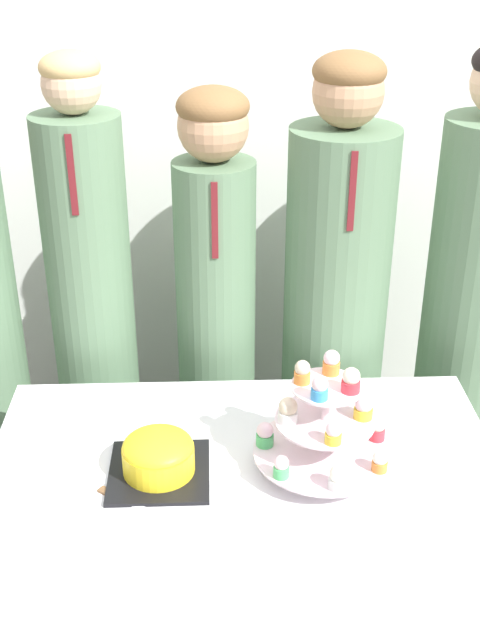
# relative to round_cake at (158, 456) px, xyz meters

# --- Properties ---
(wall_back) EXTENTS (9.00, 0.06, 2.70)m
(wall_back) POSITION_rel_round_cake_xyz_m (0.21, 1.14, 0.56)
(wall_back) COLOR silver
(wall_back) RESTS_ON ground_plane
(table) EXTENTS (1.26, 0.73, 0.74)m
(table) POSITION_rel_round_cake_xyz_m (0.21, 0.05, -0.42)
(table) COLOR white
(table) RESTS_ON ground_plane
(round_cake) EXTENTS (0.24, 0.24, 0.11)m
(round_cake) POSITION_rel_round_cake_xyz_m (0.00, 0.00, 0.00)
(round_cake) COLOR black
(round_cake) RESTS_ON table
(cake_knife) EXTENTS (0.26, 0.19, 0.01)m
(cake_knife) POSITION_rel_round_cake_xyz_m (-0.05, -0.11, -0.05)
(cake_knife) COLOR silver
(cake_knife) RESTS_ON table
(cupcake_stand) EXTENTS (0.34, 0.34, 0.29)m
(cupcake_stand) POSITION_rel_round_cake_xyz_m (0.39, 0.02, 0.07)
(cupcake_stand) COLOR silver
(cupcake_stand) RESTS_ON table
(student_1) EXTENTS (0.25, 0.26, 1.62)m
(student_1) POSITION_rel_round_cake_xyz_m (-0.23, 0.65, -0.01)
(student_1) COLOR #567556
(student_1) RESTS_ON ground_plane
(student_2) EXTENTS (0.24, 0.25, 1.52)m
(student_2) POSITION_rel_round_cake_xyz_m (0.15, 0.65, -0.03)
(student_2) COLOR #567556
(student_2) RESTS_ON ground_plane
(student_3) EXTENTS (0.32, 0.32, 1.61)m
(student_3) POSITION_rel_round_cake_xyz_m (0.51, 0.65, -0.02)
(student_3) COLOR #567556
(student_3) RESTS_ON ground_plane
(student_4) EXTENTS (0.31, 0.31, 1.64)m
(student_4) POSITION_rel_round_cake_xyz_m (0.94, 0.65, -0.01)
(student_4) COLOR #567556
(student_4) RESTS_ON ground_plane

